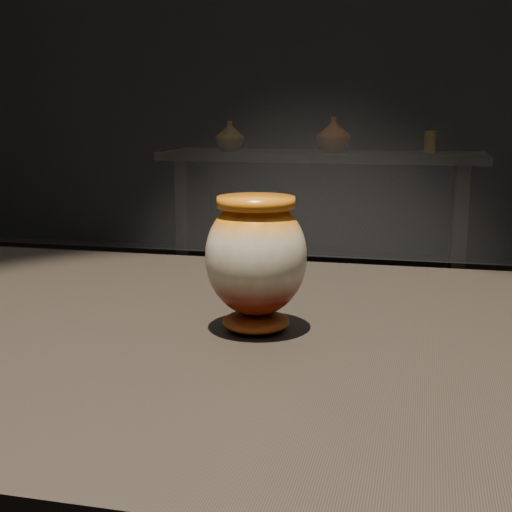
{
  "coord_description": "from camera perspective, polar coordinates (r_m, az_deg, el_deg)",
  "views": [
    {
      "loc": [
        0.26,
        -0.79,
        1.16
      ],
      "look_at": [
        0.07,
        -0.0,
        0.99
      ],
      "focal_mm": 50.0,
      "sensor_mm": 36.0,
      "label": 1
    }
  ],
  "objects": [
    {
      "name": "back_vase_left",
      "position": [
        4.62,
        -2.1,
        9.58
      ],
      "size": [
        0.26,
        0.26,
        0.19
      ],
      "primitive_type": "imported",
      "rotation": [
        0.0,
        0.0,
        2.46
      ],
      "color": "#8E5E14",
      "rests_on": "back_shelf"
    },
    {
      "name": "back_vase_right",
      "position": [
        4.42,
        13.76,
        8.81
      ],
      "size": [
        0.07,
        0.07,
        0.13
      ],
      "primitive_type": "cylinder",
      "color": "#8E5E14",
      "rests_on": "back_shelf"
    },
    {
      "name": "back_vase_mid",
      "position": [
        4.5,
        6.21,
        9.64
      ],
      "size": [
        0.29,
        0.29,
        0.22
      ],
      "primitive_type": "imported",
      "rotation": [
        0.0,
        0.0,
        0.99
      ],
      "color": "#621708",
      "rests_on": "back_shelf"
    },
    {
      "name": "main_vase",
      "position": [
        0.83,
        0.0,
        -0.2
      ],
      "size": [
        0.12,
        0.12,
        0.16
      ],
      "rotation": [
        0.0,
        0.0,
        -0.02
      ],
      "color": "#621708",
      "rests_on": "display_plinth"
    },
    {
      "name": "back_shelf",
      "position": [
        4.55,
        5.22,
        4.97
      ],
      "size": [
        2.0,
        0.6,
        0.9
      ],
      "color": "black",
      "rests_on": "ground"
    }
  ]
}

